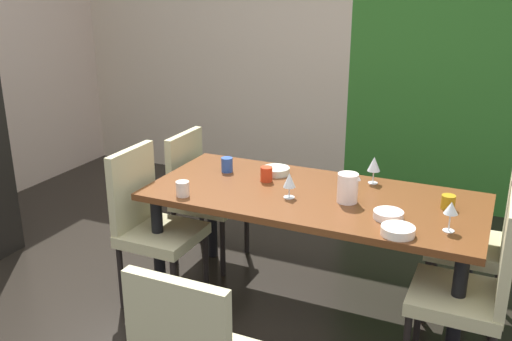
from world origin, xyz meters
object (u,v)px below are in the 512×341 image
cup_corner (183,189)px  pitcher_near_shelf (348,188)px  chair_left_near (150,219)px  wine_glass_left (289,181)px  serving_bowl_front (276,171)px  wine_glass_east (374,164)px  chair_right_far (484,236)px  dining_table (313,207)px  serving_bowl_rear (388,215)px  wine_glass_near_window (451,209)px  chair_left_far (201,190)px  serving_bowl_north (398,231)px  cup_right (266,174)px  chair_right_near (476,284)px  cup_center (448,202)px

cup_corner → pitcher_near_shelf: pitcher_near_shelf is taller
chair_left_near → wine_glass_left: bearing=103.3°
serving_bowl_front → cup_corner: 0.67m
serving_bowl_front → wine_glass_east: bearing=8.5°
chair_right_far → wine_glass_east: (-0.67, 0.02, 0.34)m
cup_corner → dining_table: bearing=26.6°
serving_bowl_rear → wine_glass_near_window: bearing=-5.9°
chair_left_far → serving_bowl_north: bearing=66.3°
cup_right → cup_corner: bearing=-128.6°
chair_right_near → serving_bowl_front: 1.41m
chair_right_near → cup_center: 0.51m
serving_bowl_front → chair_right_near: bearing=-22.9°
serving_bowl_north → chair_right_far: bearing=59.6°
chair_right_far → cup_right: size_ratio=10.44×
cup_corner → chair_left_far: bearing=111.8°
chair_left_far → chair_right_far: bearing=90.0°
chair_left_near → serving_bowl_rear: (1.41, 0.14, 0.23)m
serving_bowl_north → cup_center: cup_center is taller
chair_right_far → wine_glass_near_window: (-0.16, -0.50, 0.34)m
chair_left_far → serving_bowl_front: bearing=83.3°
serving_bowl_front → pitcher_near_shelf: size_ratio=1.03×
wine_glass_near_window → serving_bowl_north: (-0.22, -0.15, -0.10)m
chair_left_far → chair_right_far: 1.88m
serving_bowl_rear → cup_center: 0.38m
wine_glass_near_window → cup_right: bearing=165.7°
wine_glass_near_window → cup_right: size_ratio=1.70×
chair_left_near → serving_bowl_rear: bearing=95.6°
chair_right_near → chair_right_far: chair_right_near is taller
wine_glass_left → chair_right_far: bearing=21.5°
dining_table → wine_glass_near_window: 0.83m
chair_right_near → serving_bowl_north: bearing=96.2°
pitcher_near_shelf → serving_bowl_rear: bearing=-26.9°
wine_glass_left → cup_right: bearing=139.2°
wine_glass_near_window → dining_table: bearing=165.7°
wine_glass_east → cup_center: (0.47, -0.23, -0.08)m
wine_glass_near_window → serving_bowl_front: size_ratio=0.90×
wine_glass_near_window → wine_glass_east: bearing=134.1°
cup_right → chair_right_near: bearing=-17.0°
chair_right_far → chair_right_near: bearing=-179.7°
chair_left_near → wine_glass_left: 0.91m
chair_right_far → serving_bowl_front: bearing=93.2°
serving_bowl_front → cup_corner: cup_corner is taller
serving_bowl_north → serving_bowl_rear: serving_bowl_north is taller
dining_table → serving_bowl_rear: 0.51m
cup_corner → chair_right_near: bearing=1.2°
wine_glass_left → cup_right: 0.31m
chair_left_near → cup_corner: 0.37m
cup_center → pitcher_near_shelf: size_ratio=0.46×
serving_bowl_rear → cup_corner: cup_corner is taller
wine_glass_left → pitcher_near_shelf: size_ratio=0.88×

